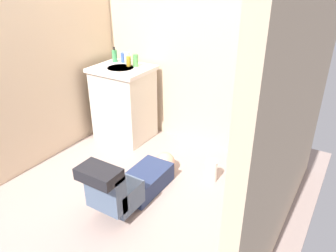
% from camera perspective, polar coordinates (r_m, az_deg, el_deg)
% --- Properties ---
extents(ground_plane, '(2.73, 3.02, 0.04)m').
position_cam_1_polar(ground_plane, '(3.01, -4.36, -10.88)').
color(ground_plane, '#A28C85').
extents(wall_back, '(2.39, 0.08, 2.40)m').
position_cam_1_polar(wall_back, '(3.35, 5.75, 16.03)').
color(wall_back, beige).
rests_on(wall_back, ground_plane).
extents(wall_left, '(0.08, 2.02, 2.40)m').
position_cam_1_polar(wall_left, '(3.27, -22.37, 14.01)').
color(wall_left, beige).
rests_on(wall_left, ground_plane).
extents(wall_right, '(0.08, 2.02, 2.40)m').
position_cam_1_polar(wall_right, '(2.03, 22.19, 7.25)').
color(wall_right, beige).
rests_on(wall_right, ground_plane).
extents(toilet, '(0.36, 0.46, 0.75)m').
position_cam_1_polar(toilet, '(3.08, 15.32, -2.23)').
color(toilet, silver).
rests_on(toilet, ground_plane).
extents(vanity_cabinet, '(0.60, 0.52, 0.82)m').
position_cam_1_polar(vanity_cabinet, '(3.66, -7.64, 4.08)').
color(vanity_cabinet, beige).
rests_on(vanity_cabinet, ground_plane).
extents(faucet, '(0.02, 0.02, 0.10)m').
position_cam_1_polar(faucet, '(3.62, -6.67, 11.42)').
color(faucet, silver).
rests_on(faucet, vanity_cabinet).
extents(person_plumber, '(0.39, 1.06, 0.52)m').
position_cam_1_polar(person_plumber, '(2.77, -6.31, -9.69)').
color(person_plumber, navy).
rests_on(person_plumber, ground_plane).
extents(tissue_box, '(0.22, 0.11, 0.10)m').
position_cam_1_polar(tissue_box, '(3.00, 16.00, 5.96)').
color(tissue_box, silver).
rests_on(tissue_box, toilet).
extents(soap_dispenser, '(0.06, 0.06, 0.17)m').
position_cam_1_polar(soap_dispenser, '(3.72, -9.25, 11.94)').
color(soap_dispenser, '#429F58').
rests_on(soap_dispenser, vanity_cabinet).
extents(bottle_blue, '(0.06, 0.06, 0.11)m').
position_cam_1_polar(bottle_blue, '(3.69, -7.76, 11.70)').
color(bottle_blue, '#4061B5').
rests_on(bottle_blue, vanity_cabinet).
extents(bottle_clear, '(0.06, 0.06, 0.13)m').
position_cam_1_polar(bottle_clear, '(3.62, -7.14, 11.65)').
color(bottle_clear, silver).
rests_on(bottle_clear, vanity_cabinet).
extents(bottle_amber, '(0.05, 0.05, 0.10)m').
position_cam_1_polar(bottle_amber, '(3.54, -6.85, 11.10)').
color(bottle_amber, gold).
rests_on(bottle_amber, vanity_cabinet).
extents(bottle_green, '(0.06, 0.06, 0.13)m').
position_cam_1_polar(bottle_green, '(3.51, -5.65, 11.25)').
color(bottle_green, '#52A150').
rests_on(bottle_green, vanity_cabinet).
extents(paper_towel_roll, '(0.11, 0.11, 0.21)m').
position_cam_1_polar(paper_towel_roll, '(3.04, 7.47, -7.72)').
color(paper_towel_roll, white).
rests_on(paper_towel_roll, ground_plane).
extents(toilet_paper_roll, '(0.11, 0.11, 0.10)m').
position_cam_1_polar(toilet_paper_roll, '(2.67, 13.68, -15.51)').
color(toilet_paper_roll, white).
rests_on(toilet_paper_roll, ground_plane).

